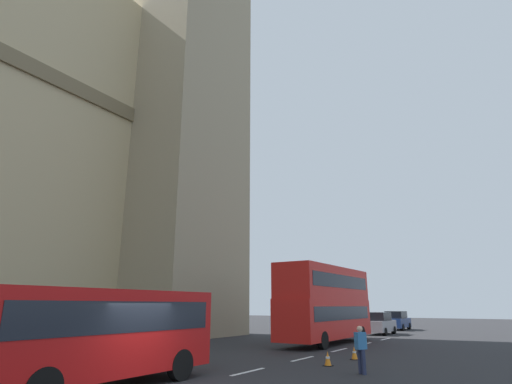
{
  "coord_description": "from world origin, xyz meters",
  "views": [
    {
      "loc": [
        -8.98,
        -9.26,
        2.43
      ],
      "look_at": [
        11.29,
        3.83,
        9.2
      ],
      "focal_mm": 28.4,
      "sensor_mm": 36.0,
      "label": 1
    }
  ],
  "objects_px": {
    "double_decker_bus": "(326,301)",
    "traffic_cone_middle": "(354,353)",
    "sedan_lead": "(379,323)",
    "traffic_cone_west": "(328,359)",
    "sedan_trailing": "(397,321)",
    "pedestrian_by_kerb": "(361,348)"
  },
  "relations": [
    {
      "from": "double_decker_bus",
      "to": "traffic_cone_middle",
      "type": "bearing_deg",
      "value": -147.92
    },
    {
      "from": "sedan_lead",
      "to": "traffic_cone_west",
      "type": "distance_m",
      "value": 20.52
    },
    {
      "from": "double_decker_bus",
      "to": "traffic_cone_west",
      "type": "bearing_deg",
      "value": -156.89
    },
    {
      "from": "traffic_cone_west",
      "to": "sedan_trailing",
      "type": "bearing_deg",
      "value": 8.55
    },
    {
      "from": "traffic_cone_middle",
      "to": "traffic_cone_west",
      "type": "bearing_deg",
      "value": 175.17
    },
    {
      "from": "traffic_cone_west",
      "to": "traffic_cone_middle",
      "type": "relative_size",
      "value": 1.0
    },
    {
      "from": "sedan_trailing",
      "to": "traffic_cone_middle",
      "type": "distance_m",
      "value": 25.6
    },
    {
      "from": "traffic_cone_west",
      "to": "pedestrian_by_kerb",
      "type": "xyz_separation_m",
      "value": [
        -1.26,
        -1.89,
        0.63
      ]
    },
    {
      "from": "sedan_trailing",
      "to": "traffic_cone_west",
      "type": "height_order",
      "value": "sedan_trailing"
    },
    {
      "from": "sedan_lead",
      "to": "traffic_cone_middle",
      "type": "distance_m",
      "value": 18.03
    },
    {
      "from": "double_decker_bus",
      "to": "sedan_lead",
      "type": "bearing_deg",
      "value": -0.94
    },
    {
      "from": "double_decker_bus",
      "to": "pedestrian_by_kerb",
      "type": "distance_m",
      "value": 12.14
    },
    {
      "from": "sedan_trailing",
      "to": "traffic_cone_middle",
      "type": "relative_size",
      "value": 7.59
    },
    {
      "from": "sedan_trailing",
      "to": "pedestrian_by_kerb",
      "type": "distance_m",
      "value": 29.69
    },
    {
      "from": "sedan_trailing",
      "to": "traffic_cone_west",
      "type": "bearing_deg",
      "value": -171.45
    },
    {
      "from": "sedan_lead",
      "to": "traffic_cone_middle",
      "type": "relative_size",
      "value": 7.59
    },
    {
      "from": "sedan_trailing",
      "to": "sedan_lead",
      "type": "bearing_deg",
      "value": -176.84
    },
    {
      "from": "sedan_trailing",
      "to": "traffic_cone_middle",
      "type": "bearing_deg",
      "value": -170.1
    },
    {
      "from": "traffic_cone_middle",
      "to": "pedestrian_by_kerb",
      "type": "height_order",
      "value": "pedestrian_by_kerb"
    },
    {
      "from": "sedan_trailing",
      "to": "pedestrian_by_kerb",
      "type": "xyz_separation_m",
      "value": [
        -29.07,
        -6.08,
        -0.0
      ]
    },
    {
      "from": "sedan_lead",
      "to": "sedan_trailing",
      "type": "bearing_deg",
      "value": 3.16
    },
    {
      "from": "double_decker_bus",
      "to": "traffic_cone_middle",
      "type": "distance_m",
      "value": 8.2
    }
  ]
}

